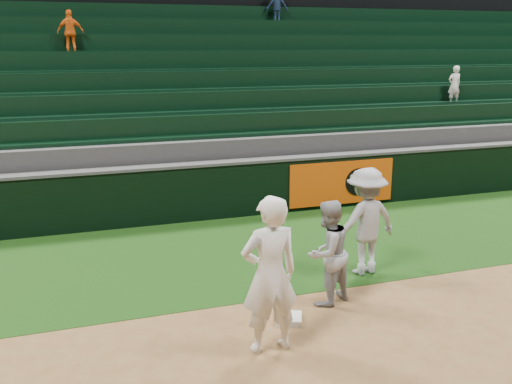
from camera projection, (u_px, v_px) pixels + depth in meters
ground at (310, 324)px, 7.80m from camera, size 70.00×70.00×0.00m
foul_grass at (244, 251)px, 10.55m from camera, size 36.00×4.20×0.01m
first_base at (289, 318)px, 7.87m from camera, size 0.46×0.46×0.08m
first_baseman at (270, 275)px, 6.90m from camera, size 0.75×0.51×2.00m
baserunner at (327, 253)px, 8.25m from camera, size 0.94×0.86×1.57m
base_coach at (366, 221)px, 9.31m from camera, size 1.23×0.80×1.79m
field_wall at (215, 190)px, 12.41m from camera, size 36.00×0.45×1.25m
stadium_seating at (179, 120)px, 15.60m from camera, size 36.00×5.95×5.42m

